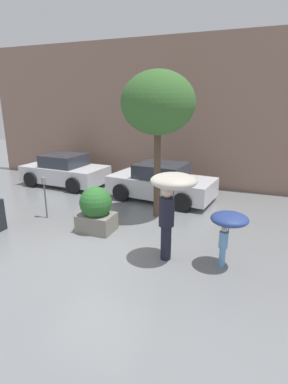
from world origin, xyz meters
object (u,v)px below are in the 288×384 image
(person_adult, at_px, (171,193))
(parked_car_near, at_px, (161,183))
(parked_car_far, at_px, (65,171))
(street_tree, at_px, (158,104))
(parking_meter, at_px, (44,189))
(planter_box, at_px, (96,209))
(person_child, at_px, (229,223))

(person_adult, xyz_separation_m, parked_car_near, (-1.57, 4.28, -0.98))
(parked_car_far, distance_m, street_tree, 6.06)
(parked_car_far, relative_size, street_tree, 0.85)
(parked_car_far, bearing_deg, parking_meter, -149.42)
(planter_box, distance_m, person_child, 3.69)
(parked_car_far, bearing_deg, person_adult, -123.60)
(planter_box, xyz_separation_m, street_tree, (1.20, 1.71, 2.80))
(parked_car_near, relative_size, parking_meter, 3.07)
(person_child, distance_m, parked_car_far, 8.65)
(person_child, xyz_separation_m, parked_car_near, (-2.79, 4.16, -0.43))
(person_adult, bearing_deg, parked_car_far, 155.56)
(parking_meter, bearing_deg, parked_car_near, 48.48)
(person_child, bearing_deg, street_tree, 131.75)
(planter_box, bearing_deg, person_adult, -19.69)
(person_child, height_order, street_tree, street_tree)
(person_child, xyz_separation_m, street_tree, (-2.40, 2.44, 2.38))
(street_tree, bearing_deg, parking_meter, -156.14)
(planter_box, height_order, street_tree, street_tree)
(parked_car_near, bearing_deg, planter_box, 173.86)
(person_child, height_order, parked_car_near, parked_car_near)
(street_tree, bearing_deg, planter_box, -125.02)
(planter_box, relative_size, person_child, 1.01)
(person_child, height_order, parking_meter, parking_meter)
(planter_box, bearing_deg, street_tree, 54.98)
(person_adult, distance_m, person_child, 1.35)
(person_child, bearing_deg, parking_meter, 166.60)
(planter_box, bearing_deg, parked_car_far, 133.90)
(person_adult, xyz_separation_m, parking_meter, (-4.33, 1.17, -0.66))
(parked_car_far, height_order, street_tree, street_tree)
(planter_box, height_order, parked_car_far, parked_car_far)
(planter_box, xyz_separation_m, person_child, (3.60, -0.72, 0.42))
(person_adult, distance_m, parked_car_far, 7.77)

